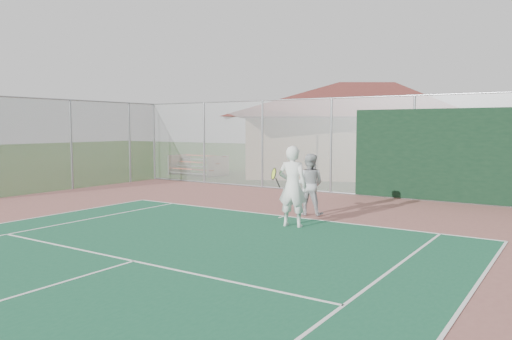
{
  "coord_description": "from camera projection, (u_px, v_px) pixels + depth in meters",
  "views": [
    {
      "loc": [
        6.77,
        0.18,
        2.47
      ],
      "look_at": [
        0.14,
        10.24,
        1.42
      ],
      "focal_mm": 35.0,
      "sensor_mm": 36.0,
      "label": 1
    }
  ],
  "objects": [
    {
      "name": "back_fence",
      "position": [
        416.0,
        151.0,
        16.6
      ],
      "size": [
        20.08,
        0.11,
        3.53
      ],
      "color": "gray",
      "rests_on": "ground"
    },
    {
      "name": "side_fence_left",
      "position": [
        71.0,
        145.0,
        19.5
      ],
      "size": [
        0.08,
        9.0,
        3.5
      ],
      "color": "gray",
      "rests_on": "ground"
    },
    {
      "name": "clubhouse",
      "position": [
        371.0,
        120.0,
        25.59
      ],
      "size": [
        14.98,
        12.69,
        5.49
      ],
      "rotation": [
        0.0,
        0.0,
        0.39
      ],
      "color": "tan",
      "rests_on": "ground"
    },
    {
      "name": "bleachers",
      "position": [
        198.0,
        165.0,
        25.47
      ],
      "size": [
        2.74,
        1.74,
        1.0
      ],
      "rotation": [
        0.0,
        0.0,
        -0.05
      ],
      "color": "#A54126",
      "rests_on": "ground"
    },
    {
      "name": "player_white_front",
      "position": [
        292.0,
        187.0,
        12.19
      ],
      "size": [
        0.93,
        0.77,
        1.99
      ],
      "rotation": [
        0.0,
        0.0,
        3.31
      ],
      "color": "silver",
      "rests_on": "ground"
    },
    {
      "name": "player_grey_back",
      "position": [
        309.0,
        185.0,
        13.81
      ],
      "size": [
        0.94,
        0.8,
        1.7
      ],
      "rotation": [
        0.0,
        0.0,
        3.35
      ],
      "color": "#B5B7BA",
      "rests_on": "ground"
    }
  ]
}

